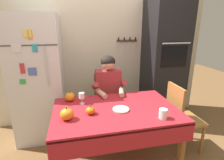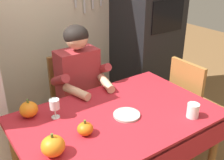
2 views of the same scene
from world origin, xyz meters
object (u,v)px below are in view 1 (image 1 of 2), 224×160
(refrigerator, at_px, (39,79))
(chair_behind_person, at_px, (107,100))
(chair_right_side, at_px, (180,115))
(coffee_mug, at_px, (163,114))
(dining_table, at_px, (116,116))
(seated_person, at_px, (109,91))
(pumpkin_medium, at_px, (70,97))
(pumpkin_small, at_px, (67,114))
(pumpkin_large, at_px, (90,110))
(wall_oven, at_px, (163,62))
(wine_glass, at_px, (82,96))
(serving_tray, at_px, (121,109))

(refrigerator, bearing_deg, chair_behind_person, -5.22)
(chair_right_side, relative_size, coffee_mug, 8.40)
(dining_table, xyz_separation_m, seated_person, (0.04, 0.60, 0.08))
(pumpkin_medium, height_order, pumpkin_small, pumpkin_small)
(seated_person, distance_m, pumpkin_large, 0.73)
(pumpkin_small, bearing_deg, wall_oven, 33.01)
(pumpkin_large, distance_m, pumpkin_small, 0.25)
(dining_table, bearing_deg, chair_right_side, 6.10)
(chair_behind_person, distance_m, pumpkin_medium, 0.76)
(chair_behind_person, xyz_separation_m, pumpkin_medium, (-0.55, -0.43, 0.28))
(chair_right_side, relative_size, pumpkin_small, 6.62)
(chair_behind_person, xyz_separation_m, coffee_mug, (0.38, -1.09, 0.28))
(seated_person, relative_size, coffee_mug, 11.25)
(refrigerator, distance_m, coffee_mug, 1.81)
(wine_glass, height_order, serving_tray, wine_glass)
(serving_tray, bearing_deg, pumpkin_medium, 145.41)
(coffee_mug, height_order, wine_glass, wine_glass)
(chair_behind_person, bearing_deg, wall_oven, 7.34)
(refrigerator, height_order, coffee_mug, refrigerator)
(seated_person, height_order, pumpkin_large, seated_person)
(wine_glass, height_order, pumpkin_small, same)
(dining_table, height_order, pumpkin_large, pumpkin_large)
(pumpkin_large, bearing_deg, serving_tray, 3.12)
(pumpkin_small, bearing_deg, pumpkin_large, 14.65)
(wine_glass, relative_size, pumpkin_medium, 1.08)
(dining_table, xyz_separation_m, pumpkin_medium, (-0.51, 0.36, 0.14))
(refrigerator, bearing_deg, wall_oven, 1.14)
(chair_right_side, distance_m, wine_glass, 1.32)
(coffee_mug, relative_size, serving_tray, 0.59)
(pumpkin_large, bearing_deg, chair_behind_person, 68.23)
(chair_behind_person, height_order, coffee_mug, chair_behind_person)
(wall_oven, bearing_deg, chair_behind_person, -172.66)
(wall_oven, distance_m, pumpkin_small, 1.91)
(wall_oven, relative_size, wine_glass, 14.89)
(chair_behind_person, bearing_deg, chair_right_side, -38.97)
(refrigerator, relative_size, chair_right_side, 1.94)
(wall_oven, relative_size, pumpkin_medium, 16.02)
(refrigerator, xyz_separation_m, pumpkin_large, (0.66, -0.93, -0.12))
(wine_glass, bearing_deg, seated_person, 41.70)
(coffee_mug, bearing_deg, seated_person, 112.75)
(pumpkin_medium, bearing_deg, coffee_mug, -35.18)
(seated_person, bearing_deg, pumpkin_medium, -156.04)
(pumpkin_small, bearing_deg, coffee_mug, -11.13)
(seated_person, relative_size, serving_tray, 6.62)
(dining_table, relative_size, pumpkin_large, 13.55)
(chair_right_side, bearing_deg, refrigerator, 156.97)
(wine_glass, distance_m, serving_tray, 0.50)
(refrigerator, distance_m, seated_person, 1.04)
(coffee_mug, bearing_deg, pumpkin_large, 160.61)
(pumpkin_large, bearing_deg, refrigerator, 125.27)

